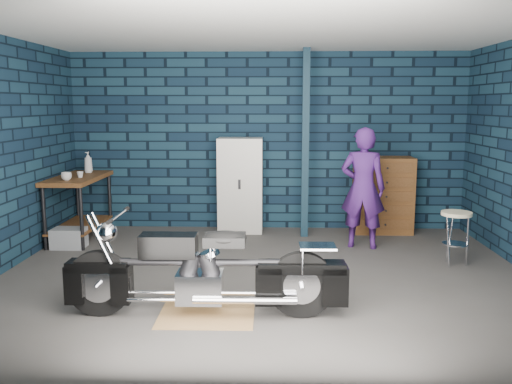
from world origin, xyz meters
TOP-DOWN VIEW (x-y plane):
  - ground at (0.00, 0.00)m, footprint 6.00×6.00m
  - room_walls at (0.00, 0.55)m, footprint 6.02×5.01m
  - support_post at (0.55, 1.95)m, footprint 0.10×0.10m
  - workbench at (-2.68, 1.68)m, footprint 0.60×1.40m
  - drip_mat at (-0.51, -1.13)m, footprint 0.88×0.66m
  - motorcycle at (-0.51, -1.13)m, footprint 2.19×0.62m
  - person at (1.29, 1.36)m, footprint 0.67×0.52m
  - storage_bin at (-2.66, 1.18)m, footprint 0.43×0.31m
  - locker at (-0.40, 2.23)m, footprint 0.66×0.47m
  - tool_chest at (1.74, 2.23)m, footprint 0.85×0.47m
  - shop_stool at (2.28, 0.56)m, footprint 0.47×0.47m
  - cup_a at (-2.68, 1.26)m, footprint 0.16×0.16m
  - cup_b at (-2.59, 1.54)m, footprint 0.11×0.11m
  - bottle at (-2.66, 2.08)m, footprint 0.15×0.15m

SIDE VIEW (x-z plane):
  - ground at x=0.00m, z-range 0.00..0.00m
  - drip_mat at x=-0.51m, z-range 0.00..0.01m
  - storage_bin at x=-2.66m, z-range 0.00..0.27m
  - shop_stool at x=2.28m, z-range 0.00..0.65m
  - workbench at x=-2.68m, z-range 0.00..0.91m
  - motorcycle at x=-0.51m, z-range 0.00..0.96m
  - tool_chest at x=1.74m, z-range 0.00..1.14m
  - locker at x=-0.40m, z-range 0.00..1.42m
  - person at x=1.29m, z-range 0.00..1.62m
  - cup_b at x=-2.59m, z-range 0.91..0.99m
  - cup_a at x=-2.68m, z-range 0.91..1.02m
  - bottle at x=-2.66m, z-range 0.91..1.22m
  - support_post at x=0.55m, z-range 0.00..2.70m
  - room_walls at x=0.00m, z-range 0.55..3.26m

